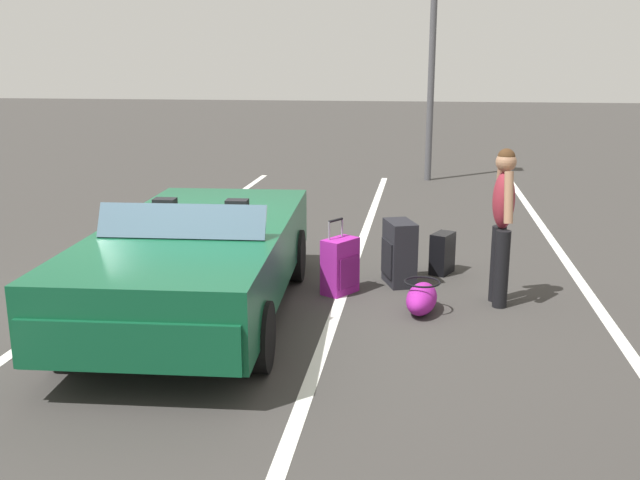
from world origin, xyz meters
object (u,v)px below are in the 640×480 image
(duffel_bag, at_px, (422,298))
(suitcase_small_carryon, at_px, (442,253))
(traveler_person, at_px, (503,218))
(suitcase_medium_bright, at_px, (340,266))
(convertible_car, at_px, (193,265))
(parking_lamp_post, at_px, (432,46))
(suitcase_large_black, at_px, (399,253))

(duffel_bag, bearing_deg, suitcase_small_carryon, 170.89)
(traveler_person, bearing_deg, suitcase_medium_bright, -10.76)
(suitcase_small_carryon, relative_size, duffel_bag, 0.74)
(convertible_car, distance_m, suitcase_small_carryon, 3.21)
(duffel_bag, bearing_deg, traveler_person, 116.75)
(suitcase_medium_bright, height_order, traveler_person, traveler_person)
(suitcase_medium_bright, relative_size, parking_lamp_post, 0.17)
(convertible_car, distance_m, parking_lamp_post, 9.64)
(suitcase_large_black, relative_size, suitcase_medium_bright, 0.89)
(traveler_person, relative_size, parking_lamp_post, 0.34)
(suitcase_medium_bright, xyz_separation_m, parking_lamp_post, (-7.98, 0.97, 2.49))
(convertible_car, xyz_separation_m, duffel_bag, (-0.61, 2.21, -0.43))
(duffel_bag, height_order, traveler_person, traveler_person)
(suitcase_small_carryon, distance_m, duffel_bag, 1.48)
(parking_lamp_post, bearing_deg, traveler_person, 5.15)
(duffel_bag, distance_m, parking_lamp_post, 8.90)
(duffel_bag, relative_size, traveler_person, 0.41)
(suitcase_small_carryon, bearing_deg, suitcase_large_black, -110.58)
(convertible_car, height_order, suitcase_large_black, convertible_car)
(traveler_person, xyz_separation_m, parking_lamp_post, (-8.10, -0.73, 1.87))
(convertible_car, height_order, suitcase_medium_bright, convertible_car)
(suitcase_large_black, relative_size, parking_lamp_post, 0.15)
(suitcase_large_black, height_order, parking_lamp_post, parking_lamp_post)
(convertible_car, height_order, traveler_person, traveler_person)
(suitcase_medium_bright, relative_size, suitcase_small_carryon, 1.67)
(duffel_bag, relative_size, parking_lamp_post, 0.14)
(convertible_car, height_order, suitcase_small_carryon, convertible_car)
(suitcase_small_carryon, bearing_deg, suitcase_medium_bright, -115.93)
(suitcase_medium_bright, xyz_separation_m, suitcase_small_carryon, (-0.94, 1.13, -0.06))
(duffel_bag, bearing_deg, parking_lamp_post, 179.54)
(convertible_car, bearing_deg, suitcase_medium_bright, 127.14)
(convertible_car, xyz_separation_m, suitcase_large_black, (-1.56, 1.94, -0.22))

